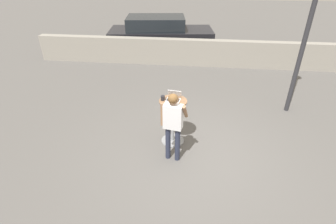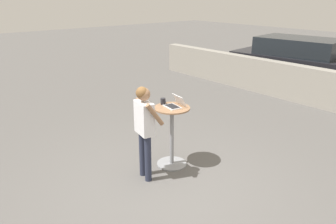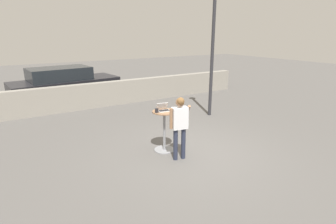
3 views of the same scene
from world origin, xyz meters
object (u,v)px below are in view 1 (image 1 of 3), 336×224
at_px(standing_person, 173,120).
at_px(cafe_table, 173,119).
at_px(parked_car_near_street, 160,35).
at_px(coffee_mug, 163,98).
at_px(laptop, 174,98).

bearing_deg(standing_person, cafe_table, 95.37).
relative_size(cafe_table, parked_car_near_street, 0.24).
distance_m(coffee_mug, standing_person, 0.70).
distance_m(standing_person, parked_car_near_street, 7.31).
bearing_deg(standing_person, parked_car_near_street, 100.14).
relative_size(coffee_mug, parked_car_near_street, 0.03).
xyz_separation_m(standing_person, parked_car_near_street, (-1.29, 7.19, -0.17)).
height_order(laptop, standing_person, standing_person).
relative_size(cafe_table, laptop, 3.17).
bearing_deg(laptop, cafe_table, -97.42).
bearing_deg(standing_person, laptop, 94.32).
height_order(standing_person, parked_car_near_street, parked_car_near_street).
relative_size(cafe_table, standing_person, 0.69).
relative_size(laptop, standing_person, 0.22).
xyz_separation_m(coffee_mug, standing_person, (0.28, -0.62, -0.16)).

